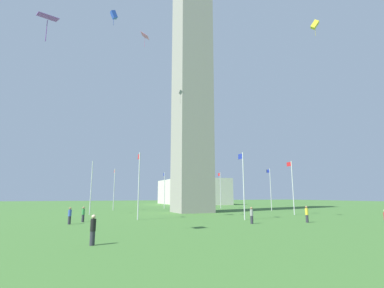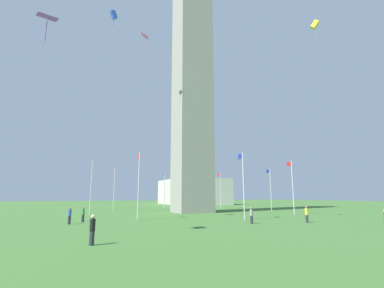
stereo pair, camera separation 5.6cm
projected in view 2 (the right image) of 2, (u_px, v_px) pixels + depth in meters
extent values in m
plane|color=#3D6B2D|center=(192.00, 212.00, 49.38)|extent=(260.00, 260.00, 0.00)
cube|color=gray|center=(192.00, 80.00, 53.70)|extent=(6.07, 6.07, 48.55)
cylinder|color=silver|center=(165.00, 190.00, 65.38)|extent=(0.14, 0.14, 8.16)
cube|color=#1E2D99|center=(164.00, 174.00, 66.53)|extent=(1.00, 0.03, 0.64)
cylinder|color=silver|center=(114.00, 189.00, 56.53)|extent=(0.14, 0.14, 8.16)
cube|color=red|center=(115.00, 171.00, 57.68)|extent=(1.00, 0.03, 0.64)
cylinder|color=silver|center=(91.00, 188.00, 43.92)|extent=(0.14, 0.14, 8.16)
cube|color=red|center=(92.00, 164.00, 45.07)|extent=(1.00, 0.03, 0.64)
cylinder|color=silver|center=(139.00, 185.00, 34.93)|extent=(0.14, 0.14, 8.16)
cube|color=red|center=(139.00, 157.00, 36.08)|extent=(1.00, 0.03, 0.64)
cylinder|color=silver|center=(244.00, 185.00, 34.84)|extent=(0.14, 0.14, 8.16)
cube|color=#1E2D99|center=(240.00, 156.00, 35.98)|extent=(1.00, 0.03, 0.64)
cylinder|color=silver|center=(293.00, 187.00, 43.68)|extent=(0.14, 0.14, 8.16)
cube|color=red|center=(289.00, 164.00, 44.83)|extent=(1.00, 0.03, 0.64)
cylinder|color=silver|center=(271.00, 189.00, 56.29)|extent=(0.14, 0.14, 8.16)
cube|color=#1E2D99|center=(268.00, 171.00, 57.44)|extent=(1.00, 0.03, 0.64)
cylinder|color=silver|center=(221.00, 190.00, 65.28)|extent=(0.14, 0.14, 8.16)
cube|color=red|center=(219.00, 174.00, 66.43)|extent=(1.00, 0.03, 0.64)
cylinder|color=#2D2D38|center=(83.00, 218.00, 31.33)|extent=(0.29, 0.29, 0.80)
cylinder|color=#388C47|center=(83.00, 212.00, 31.46)|extent=(0.32, 0.32, 0.61)
sphere|color=#936B4C|center=(83.00, 208.00, 31.53)|extent=(0.24, 0.24, 0.24)
cylinder|color=#2D2D38|center=(69.00, 220.00, 28.92)|extent=(0.29, 0.29, 0.80)
cylinder|color=#3851B2|center=(70.00, 213.00, 29.04)|extent=(0.32, 0.32, 0.64)
sphere|color=#936B4C|center=(70.00, 208.00, 29.12)|extent=(0.24, 0.24, 0.24)
cylinder|color=#2D2D38|center=(92.00, 238.00, 16.68)|extent=(0.29, 0.29, 0.80)
cylinder|color=black|center=(93.00, 225.00, 16.82)|extent=(0.32, 0.32, 0.71)
sphere|color=beige|center=(93.00, 217.00, 16.90)|extent=(0.24, 0.24, 0.24)
cylinder|color=#2D2D38|center=(307.00, 219.00, 30.74)|extent=(0.29, 0.29, 0.80)
cylinder|color=yellow|center=(306.00, 212.00, 30.88)|extent=(0.32, 0.32, 0.72)
sphere|color=#936B4C|center=(306.00, 207.00, 30.96)|extent=(0.24, 0.24, 0.24)
cylinder|color=#2D2D38|center=(252.00, 220.00, 29.46)|extent=(0.29, 0.29, 0.80)
cylinder|color=gray|center=(251.00, 213.00, 29.59)|extent=(0.32, 0.32, 0.65)
sphere|color=#936B4C|center=(251.00, 208.00, 29.67)|extent=(0.24, 0.24, 0.24)
cube|color=yellow|center=(315.00, 25.00, 42.62)|extent=(1.35, 1.33, 1.35)
cylinder|color=#A4921C|center=(315.00, 31.00, 42.43)|extent=(0.04, 0.04, 1.58)
cube|color=pink|center=(145.00, 36.00, 46.99)|extent=(1.79, 1.68, 0.83)
cylinder|color=#A44A79|center=(145.00, 42.00, 46.78)|extent=(0.04, 0.04, 1.70)
cube|color=purple|center=(47.00, 17.00, 20.30)|extent=(1.58, 1.62, 0.44)
cylinder|color=#67278E|center=(46.00, 31.00, 20.10)|extent=(0.04, 0.04, 1.61)
cube|color=blue|center=(114.00, 15.00, 35.17)|extent=(0.70, 0.96, 1.06)
cylinder|color=#233C9D|center=(113.00, 21.00, 35.02)|extent=(0.04, 0.04, 1.24)
cube|color=beige|center=(192.00, 192.00, 97.48)|extent=(26.49, 16.81, 8.24)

